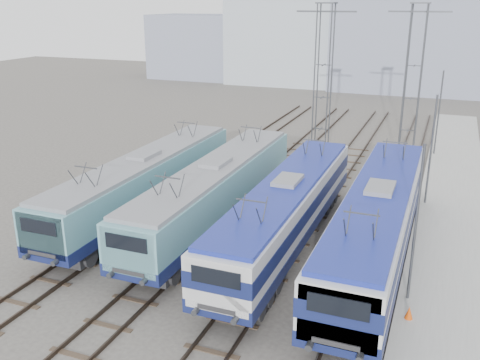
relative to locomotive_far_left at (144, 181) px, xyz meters
name	(u,v)px	position (x,y,z in m)	size (l,w,h in m)	color
ground	(203,288)	(6.75, -6.38, -2.22)	(160.00, 160.00, 0.00)	#514C47
platform	(450,249)	(16.95, 1.62, -2.07)	(4.00, 70.00, 0.30)	#9E9E99
locomotive_far_left	(144,181)	(0.00, 0.00, 0.00)	(2.81, 17.76, 3.34)	#131B4C
locomotive_center_left	(215,190)	(4.50, 0.03, 0.02)	(2.84, 17.92, 3.37)	#131B4C
locomotive_center_right	(286,208)	(9.00, -1.24, 0.04)	(2.80, 17.67, 3.32)	#131B4C
locomotive_far_right	(377,220)	(13.50, -1.31, 0.16)	(2.95, 18.66, 3.51)	#131B4C
catenary_tower_west	(323,76)	(6.75, 15.62, 4.43)	(4.50, 1.20, 12.00)	#3F4247
catenary_tower_east	(413,77)	(13.25, 17.62, 4.43)	(4.50, 1.20, 12.00)	#3F4247
mast_front	(415,228)	(15.35, -4.38, 1.28)	(0.12, 0.12, 7.00)	#3F4247
mast_mid	(431,153)	(15.35, 7.62, 1.28)	(0.12, 0.12, 7.00)	#3F4247
mast_rear	(438,115)	(15.35, 19.62, 1.28)	(0.12, 0.12, 7.00)	#3F4247
safety_cone	(409,313)	(15.52, -5.97, -1.65)	(0.32, 0.32, 0.52)	#D94A0A
building_west	(293,36)	(-7.25, 55.62, 4.78)	(18.00, 12.00, 14.00)	#A2ACB6
building_center	(418,24)	(10.75, 55.62, 6.78)	(22.00, 14.00, 18.00)	gray
building_far_west	(198,46)	(-23.25, 55.62, 2.78)	(14.00, 10.00, 10.00)	gray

